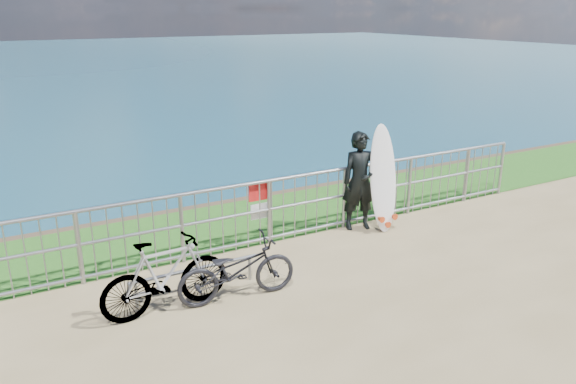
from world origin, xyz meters
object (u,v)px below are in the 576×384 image
bicycle_near (237,270)px  surfer (360,181)px  bicycle_far (165,276)px  surfboard (383,182)px

bicycle_near → surfer: bearing=-61.0°
bicycle_near → bicycle_far: 0.95m
surfer → bicycle_near: bearing=-138.8°
bicycle_near → bicycle_far: (-0.94, 0.14, 0.08)m
surfer → bicycle_far: surfer is taller
surfboard → bicycle_far: size_ratio=1.11×
surfer → bicycle_far: size_ratio=1.03×
surfer → bicycle_far: bearing=-145.9°
bicycle_near → bicycle_far: size_ratio=0.96×
surfer → bicycle_near: size_ratio=1.07×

